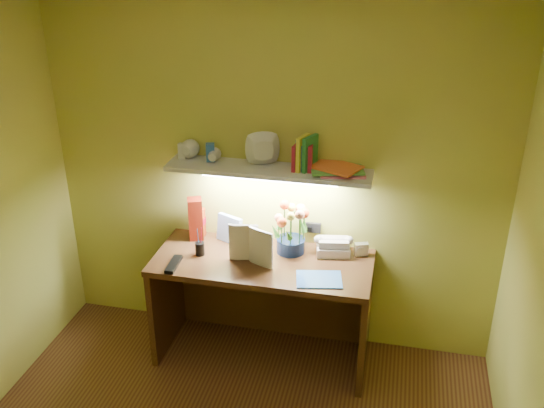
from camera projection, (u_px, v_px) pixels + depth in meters
The scene contains 13 objects.
desk at pixel (263, 309), 4.03m from camera, with size 1.40×0.60×0.75m, color #3B1A10.
flower_bouquet at pixel (291, 229), 3.90m from camera, with size 0.21×0.21×0.33m, color #0A1734, non-canonical shape.
telephone at pixel (333, 245), 3.92m from camera, with size 0.21×0.16×0.13m, color beige, non-canonical shape.
desk_clock at pixel (361, 249), 3.91m from camera, with size 0.09×0.04×0.09m, color silver.
whisky_bottle at pixel (199, 219), 4.12m from camera, with size 0.07×0.07×0.26m, color #A52D0D, non-canonical shape.
whisky_box at pixel (195, 219), 4.07m from camera, with size 0.09×0.09×0.29m, color #621306.
pen_cup at pixel (200, 245), 3.90m from camera, with size 0.06×0.06×0.15m, color black.
art_card at pixel (229, 229), 4.06m from camera, with size 0.19×0.04×0.19m, color white, non-canonical shape.
tv_remote at pixel (174, 264), 3.80m from camera, with size 0.06×0.20×0.02m, color black.
blue_folder at pixel (319, 279), 3.65m from camera, with size 0.27×0.20×0.01m, color blue.
desk_book_a at pixel (229, 242), 3.82m from camera, with size 0.19×0.02×0.25m, color silver.
desk_book_b at pixel (249, 244), 3.81m from camera, with size 0.18×0.02×0.25m, color silver.
wall_shelf at pixel (271, 165), 3.78m from camera, with size 1.30×0.33×0.25m.
Camera 1 is at (0.79, -2.06, 2.71)m, focal length 40.00 mm.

